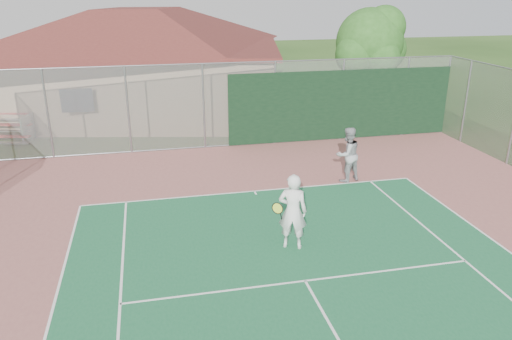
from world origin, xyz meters
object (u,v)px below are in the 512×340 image
Objects in this scene: clubhouse at (141,52)px; tree at (371,44)px; player_grey_back at (347,155)px; player_white_front at (292,212)px.

clubhouse is 2.97× the size of tree.
player_grey_back is at bearing -118.09° from tree.
clubhouse is 8.23× the size of player_white_front.
tree is at bearing -98.98° from player_white_front.
player_white_front is 1.05× the size of player_grey_back.
clubhouse reaches higher than player_grey_back.
clubhouse is at bearing 165.38° from tree.
clubhouse is at bearing -55.00° from player_white_front.
tree reaches higher than player_white_front.
clubhouse is 11.70m from tree.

